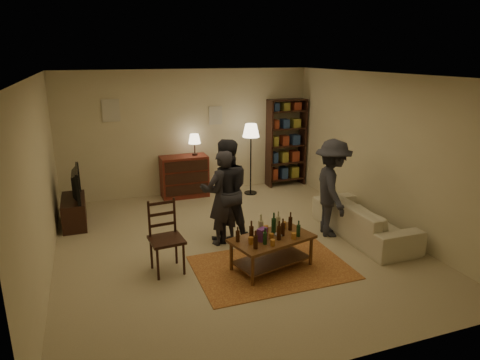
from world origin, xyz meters
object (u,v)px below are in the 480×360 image
dresser (185,175)px  sofa (364,219)px  coffee_table (271,241)px  person_by_sofa (332,188)px  person_left (223,198)px  person_right (225,191)px  bookshelf (286,142)px  dining_chair (165,234)px  floor_lamp (251,135)px  tv_stand (74,205)px

dresser → sofa: bearing=-52.5°
coffee_table → person_by_sofa: bearing=28.3°
person_left → person_right: person_right is taller
bookshelf → dresser: bearing=-178.4°
dining_chair → floor_lamp: floor_lamp is taller
coffee_table → sofa: 2.02m
coffee_table → floor_lamp: floor_lamp is taller
floor_lamp → person_left: 2.69m
person_left → person_right: (0.08, 0.11, 0.07)m
tv_stand → dresser: 2.43m
dresser → sofa: (2.39, -3.11, -0.17)m
coffee_table → person_right: (-0.31, 1.17, 0.44)m
dining_chair → tv_stand: 2.59m
person_right → dresser: bearing=-77.3°
dining_chair → bookshelf: size_ratio=0.52×
coffee_table → sofa: (1.95, 0.53, -0.12)m
dining_chair → person_by_sofa: (2.89, 0.31, 0.27)m
bookshelf → person_by_sofa: bookshelf is taller
person_left → tv_stand: bearing=-57.0°
person_left → person_right: size_ratio=0.91×
coffee_table → dining_chair: size_ratio=1.23×
dining_chair → person_left: size_ratio=0.67×
dresser → sofa: size_ratio=0.65×
tv_stand → sofa: bearing=-25.3°
dining_chair → sofa: dining_chair is taller
person_left → person_by_sofa: (1.84, -0.28, 0.05)m
tv_stand → dresser: dresser is taller
coffee_table → dining_chair: bearing=162.0°
dresser → coffee_table: bearing=-83.0°
dining_chair → dresser: size_ratio=0.78×
person_right → sofa: bearing=173.7°
dining_chair → bookshelf: 4.74m
floor_lamp → person_right: bearing=-120.7°
dining_chair → person_left: 1.23m
coffee_table → floor_lamp: (0.97, 3.32, 0.90)m
person_left → floor_lamp: bearing=-142.1°
person_right → coffee_table: bearing=114.5°
coffee_table → tv_stand: 3.83m
dresser → person_left: (0.06, -2.58, 0.31)m
tv_stand → bookshelf: bookshelf is taller
sofa → person_by_sofa: (-0.50, 0.25, 0.53)m
sofa → person_by_sofa: 0.77m
dining_chair → dresser: 3.33m
tv_stand → sofa: (4.64, -2.20, -0.08)m
sofa → coffee_table: bearing=105.1°
person_by_sofa → dresser: bearing=49.8°
bookshelf → dining_chair: bearing=-136.7°
floor_lamp → person_right: (-1.28, -2.15, -0.46)m
sofa → tv_stand: bearing=64.7°
floor_lamp → person_left: (-1.35, -2.26, -0.53)m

